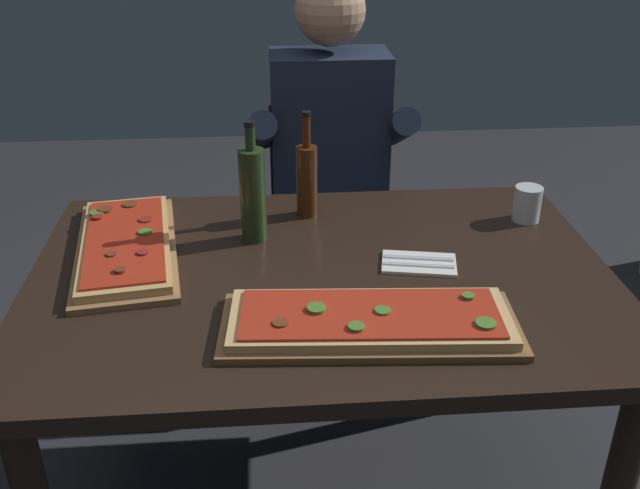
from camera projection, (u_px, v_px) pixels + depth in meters
The scene contains 9 objects.
dining_table at pixel (322, 306), 1.76m from camera, with size 1.40×0.96×0.74m.
pizza_rectangular_front at pixel (370, 321), 1.50m from camera, with size 0.64×0.28×0.05m.
pizza_rectangular_left at pixel (126, 245), 1.80m from camera, with size 0.32×0.59×0.05m.
wine_bottle_dark at pixel (253, 193), 1.82m from camera, with size 0.07×0.07×0.32m.
oil_bottle_amber at pixel (307, 178), 1.96m from camera, with size 0.06×0.06×0.30m.
tumbler_near_camera at pixel (527, 204), 1.96m from camera, with size 0.08×0.08×0.10m.
napkin_cutlery_set at pixel (419, 263), 1.75m from camera, with size 0.20×0.14×0.01m.
diner_chair at pixel (327, 216), 2.60m from camera, with size 0.44×0.44×0.87m.
seated_diner at pixel (331, 161), 2.38m from camera, with size 0.53×0.41×1.33m.
Camera 1 is at (-0.12, -1.49, 1.59)m, focal length 40.24 mm.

